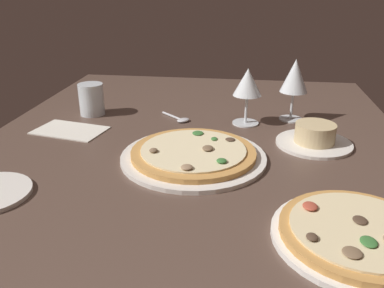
{
  "coord_description": "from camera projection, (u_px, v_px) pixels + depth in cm",
  "views": [
    {
      "loc": [
        87.74,
        12.49,
        43.75
      ],
      "look_at": [
        1.78,
        0.58,
        7.0
      ],
      "focal_mm": 37.68,
      "sensor_mm": 36.0,
      "label": 1
    }
  ],
  "objects": [
    {
      "name": "dining_table",
      "position": [
        191.0,
        160.0,
        0.98
      ],
      "size": [
        150.0,
        110.0,
        4.0
      ],
      "primitive_type": "cube",
      "color": "brown",
      "rests_on": "ground"
    },
    {
      "name": "pizza_main",
      "position": [
        193.0,
        154.0,
        0.93
      ],
      "size": [
        33.73,
        33.73,
        3.38
      ],
      "color": "silver",
      "rests_on": "dining_table"
    },
    {
      "name": "pizza_side",
      "position": [
        358.0,
        234.0,
        0.65
      ],
      "size": [
        27.7,
        27.7,
        3.33
      ],
      "color": "white",
      "rests_on": "dining_table"
    },
    {
      "name": "ramekin_on_saucer",
      "position": [
        315.0,
        137.0,
        1.01
      ],
      "size": [
        18.87,
        18.87,
        5.6
      ],
      "color": "silver",
      "rests_on": "dining_table"
    },
    {
      "name": "wine_glass_far",
      "position": [
        295.0,
        78.0,
        1.14
      ],
      "size": [
        7.9,
        7.9,
        17.89
      ],
      "color": "silver",
      "rests_on": "dining_table"
    },
    {
      "name": "wine_glass_near",
      "position": [
        248.0,
        85.0,
        1.11
      ],
      "size": [
        8.01,
        8.01,
        16.0
      ],
      "color": "silver",
      "rests_on": "dining_table"
    },
    {
      "name": "water_glass",
      "position": [
        92.0,
        101.0,
        1.22
      ],
      "size": [
        7.48,
        7.48,
        9.49
      ],
      "color": "silver",
      "rests_on": "dining_table"
    },
    {
      "name": "paper_menu",
      "position": [
        70.0,
        130.0,
        1.1
      ],
      "size": [
        15.24,
        20.74,
        0.3
      ],
      "primitive_type": "cube",
      "rotation": [
        0.0,
        0.0,
        -0.2
      ],
      "color": "silver",
      "rests_on": "dining_table"
    },
    {
      "name": "spoon",
      "position": [
        180.0,
        119.0,
        1.18
      ],
      "size": [
        9.23,
        9.93,
        1.0
      ],
      "color": "silver",
      "rests_on": "dining_table"
    }
  ]
}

